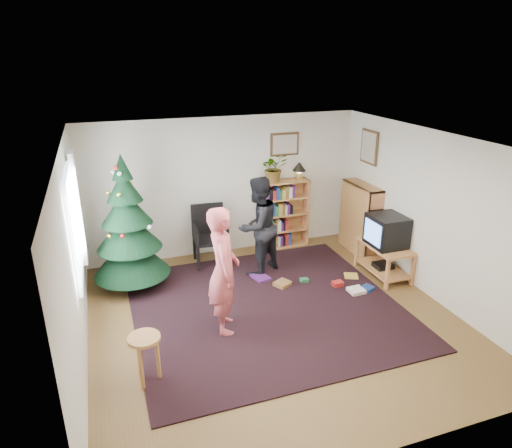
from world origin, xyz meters
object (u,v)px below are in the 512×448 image
object	(u,v)px
armchair	(209,232)
potted_plant	(274,168)
picture_right	(369,147)
person_by_chair	(258,226)
christmas_tree	(129,234)
bookshelf_right	(360,218)
tv_stand	(384,257)
bookshelf_back	(283,213)
stool	(145,347)
crt_tv	(387,231)
table_lamp	(299,168)
person_standing	(223,271)
picture_back	(285,144)

from	to	relation	value
armchair	potted_plant	bearing A→B (deg)	13.40
picture_right	person_by_chair	size ratio (longest dim) A/B	0.36
christmas_tree	bookshelf_right	size ratio (longest dim) A/B	1.66
tv_stand	potted_plant	world-z (taller)	potted_plant
bookshelf_back	potted_plant	size ratio (longest dim) A/B	2.47
christmas_tree	stool	size ratio (longest dim) A/B	3.56
tv_stand	person_by_chair	bearing A→B (deg)	157.85
crt_tv	table_lamp	distance (m)	2.02
christmas_tree	armchair	size ratio (longest dim) A/B	2.08
crt_tv	armchair	bearing A→B (deg)	150.25
picture_right	tv_stand	bearing A→B (deg)	-102.93
tv_stand	bookshelf_back	bearing A→B (deg)	123.45
christmas_tree	armchair	distance (m)	1.50
bookshelf_back	crt_tv	world-z (taller)	bookshelf_back
stool	table_lamp	distance (m)	4.60
picture_right	tv_stand	size ratio (longest dim) A/B	0.61
armchair	stool	world-z (taller)	armchair
table_lamp	stool	bearing A→B (deg)	-136.26
tv_stand	armchair	world-z (taller)	armchair
potted_plant	table_lamp	bearing A→B (deg)	0.00
picture_right	person_by_chair	distance (m)	2.49
tv_stand	stool	xyz separation A→B (m)	(-4.06, -1.40, 0.14)
potted_plant	bookshelf_back	bearing A→B (deg)	0.00
christmas_tree	bookshelf_back	xyz separation A→B (m)	(2.88, 0.71, -0.23)
stool	person_standing	size ratio (longest dim) A/B	0.35
armchair	picture_back	bearing A→B (deg)	16.80
picture_back	tv_stand	xyz separation A→B (m)	(1.07, -1.84, -1.62)
picture_right	bookshelf_right	world-z (taller)	picture_right
picture_right	table_lamp	size ratio (longest dim) A/B	1.80
crt_tv	potted_plant	distance (m)	2.28
tv_stand	person_by_chair	world-z (taller)	person_by_chair
christmas_tree	table_lamp	size ratio (longest dim) A/B	6.47
potted_plant	picture_back	bearing A→B (deg)	28.01
crt_tv	person_by_chair	size ratio (longest dim) A/B	0.35
stool	armchair	bearing A→B (deg)	63.65
bookshelf_right	potted_plant	xyz separation A→B (m)	(-1.44, 0.70, 0.90)
crt_tv	armchair	size ratio (longest dim) A/B	0.56
stool	bookshelf_right	bearing A→B (deg)	29.81
bookshelf_right	crt_tv	world-z (taller)	bookshelf_right
picture_back	armchair	size ratio (longest dim) A/B	0.53
bookshelf_right	table_lamp	world-z (taller)	table_lamp
tv_stand	table_lamp	xyz separation A→B (m)	(-0.82, 1.70, 1.20)
picture_back	picture_right	bearing A→B (deg)	-28.69
picture_back	tv_stand	world-z (taller)	picture_back
person_by_chair	stool	bearing A→B (deg)	18.00
picture_right	potted_plant	bearing A→B (deg)	159.51
picture_back	person_by_chair	bearing A→B (deg)	-130.34
crt_tv	person_by_chair	world-z (taller)	person_by_chair
bookshelf_back	potted_plant	distance (m)	0.92
tv_stand	bookshelf_right	bearing A→B (deg)	83.14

